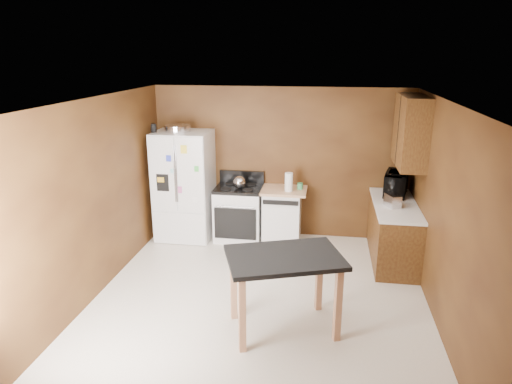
% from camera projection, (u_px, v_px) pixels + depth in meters
% --- Properties ---
extents(floor, '(4.50, 4.50, 0.00)m').
position_uv_depth(floor, '(260.00, 299.00, 5.84)').
color(floor, silver).
rests_on(floor, ground).
extents(ceiling, '(4.50, 4.50, 0.00)m').
position_uv_depth(ceiling, '(260.00, 101.00, 5.10)').
color(ceiling, white).
rests_on(ceiling, ground).
extents(wall_back, '(4.20, 0.00, 4.20)m').
position_uv_depth(wall_back, '(280.00, 163.00, 7.59)').
color(wall_back, brown).
rests_on(wall_back, ground).
extents(wall_front, '(4.20, 0.00, 4.20)m').
position_uv_depth(wall_front, '(215.00, 305.00, 3.35)').
color(wall_front, brown).
rests_on(wall_front, ground).
extents(wall_left, '(0.00, 4.50, 4.50)m').
position_uv_depth(wall_left, '(97.00, 198.00, 5.78)').
color(wall_left, brown).
rests_on(wall_left, ground).
extents(wall_right, '(0.00, 4.50, 4.50)m').
position_uv_depth(wall_right, '(443.00, 216.00, 5.16)').
color(wall_right, brown).
rests_on(wall_right, ground).
extents(roasting_pan, '(0.42, 0.42, 0.10)m').
position_uv_depth(roasting_pan, '(178.00, 128.00, 7.30)').
color(roasting_pan, silver).
rests_on(roasting_pan, refrigerator).
extents(pen_cup, '(0.09, 0.09, 0.13)m').
position_uv_depth(pen_cup, '(154.00, 128.00, 7.22)').
color(pen_cup, black).
rests_on(pen_cup, refrigerator).
extents(kettle, '(0.20, 0.20, 0.20)m').
position_uv_depth(kettle, '(239.00, 182.00, 7.39)').
color(kettle, silver).
rests_on(kettle, gas_range).
extents(paper_towel, '(0.15, 0.15, 0.30)m').
position_uv_depth(paper_towel, '(289.00, 182.00, 7.26)').
color(paper_towel, white).
rests_on(paper_towel, dishwasher).
extents(green_canister, '(0.12, 0.12, 0.10)m').
position_uv_depth(green_canister, '(300.00, 186.00, 7.40)').
color(green_canister, '#3C9C5B').
rests_on(green_canister, dishwasher).
extents(toaster, '(0.24, 0.28, 0.18)m').
position_uv_depth(toaster, '(393.00, 201.00, 6.52)').
color(toaster, silver).
rests_on(toaster, right_cabinets).
extents(microwave, '(0.52, 0.66, 0.32)m').
position_uv_depth(microwave, '(396.00, 184.00, 7.05)').
color(microwave, black).
rests_on(microwave, right_cabinets).
extents(refrigerator, '(0.90, 0.80, 1.80)m').
position_uv_depth(refrigerator, '(184.00, 186.00, 7.56)').
color(refrigerator, white).
rests_on(refrigerator, ground).
extents(gas_range, '(0.76, 0.68, 1.10)m').
position_uv_depth(gas_range, '(239.00, 212.00, 7.61)').
color(gas_range, white).
rests_on(gas_range, ground).
extents(dishwasher, '(0.78, 0.63, 0.89)m').
position_uv_depth(dishwasher, '(282.00, 214.00, 7.53)').
color(dishwasher, white).
rests_on(dishwasher, ground).
extents(right_cabinets, '(0.63, 1.58, 2.45)m').
position_uv_depth(right_cabinets, '(398.00, 202.00, 6.69)').
color(right_cabinets, brown).
rests_on(right_cabinets, ground).
extents(island, '(1.44, 1.19, 0.91)m').
position_uv_depth(island, '(284.00, 267.00, 4.99)').
color(island, black).
rests_on(island, ground).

